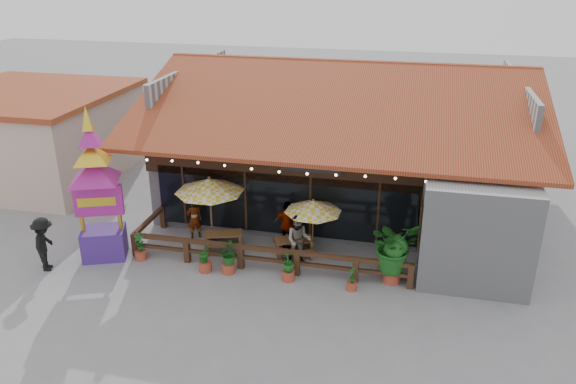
% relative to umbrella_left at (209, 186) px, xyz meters
% --- Properties ---
extents(ground, '(100.00, 100.00, 0.00)m').
position_rel_umbrella_left_xyz_m(ground, '(4.10, -1.01, -2.38)').
color(ground, gray).
rests_on(ground, ground).
extents(restaurant_building, '(15.50, 14.73, 6.09)m').
position_rel_umbrella_left_xyz_m(restaurant_building, '(4.36, 5.60, -0.18)').
color(restaurant_building, '#A7A8AC').
rests_on(restaurant_building, ground).
extents(patio_railing, '(10.00, 2.60, 0.92)m').
position_rel_umbrella_left_xyz_m(patio_railing, '(1.84, -1.28, -1.77)').
color(patio_railing, '#442618').
rests_on(patio_railing, ground).
extents(neighbor_building, '(8.40, 8.40, 4.22)m').
position_rel_umbrella_left_xyz_m(neighbor_building, '(-10.90, 4.99, -0.25)').
color(neighbor_building, beige).
rests_on(neighbor_building, ground).
extents(umbrella_left, '(3.38, 3.38, 2.73)m').
position_rel_umbrella_left_xyz_m(umbrella_left, '(0.00, 0.00, 0.00)').
color(umbrella_left, brown).
rests_on(umbrella_left, ground).
extents(umbrella_right, '(2.66, 2.66, 2.22)m').
position_rel_umbrella_left_xyz_m(umbrella_right, '(3.85, -0.01, -0.45)').
color(umbrella_right, brown).
rests_on(umbrella_right, ground).
extents(picnic_table_left, '(1.67, 1.55, 0.66)m').
position_rel_umbrella_left_xyz_m(picnic_table_left, '(0.55, -0.29, -1.94)').
color(picnic_table_left, brown).
rests_on(picnic_table_left, ground).
extents(picnic_table_right, '(1.69, 1.59, 0.66)m').
position_rel_umbrella_left_xyz_m(picnic_table_right, '(3.20, -0.18, -1.94)').
color(picnic_table_right, brown).
rests_on(picnic_table_right, ground).
extents(thai_sign_tower, '(2.87, 2.87, 6.02)m').
position_rel_umbrella_left_xyz_m(thai_sign_tower, '(-3.45, -1.81, 0.80)').
color(thai_sign_tower, '#432381').
rests_on(thai_sign_tower, ground).
extents(tropical_plant, '(2.17, 2.12, 2.27)m').
position_rel_umbrella_left_xyz_m(tropical_plant, '(6.78, -1.23, -1.09)').
color(tropical_plant, '#9C3D2A').
rests_on(tropical_plant, ground).
extents(diner_a, '(0.70, 0.63, 1.60)m').
position_rel_umbrella_left_xyz_m(diner_a, '(-0.82, 0.32, -1.58)').
color(diner_a, '#341E10').
rests_on(diner_a, ground).
extents(diner_b, '(0.96, 0.78, 1.84)m').
position_rel_umbrella_left_xyz_m(diner_b, '(3.48, -0.69, -1.47)').
color(diner_b, '#341E10').
rests_on(diner_b, ground).
extents(diner_c, '(1.17, 0.73, 1.86)m').
position_rel_umbrella_left_xyz_m(diner_c, '(2.85, 0.34, -1.45)').
color(diner_c, '#341E10').
rests_on(diner_c, ground).
extents(pedestrian, '(1.13, 1.44, 1.96)m').
position_rel_umbrella_left_xyz_m(pedestrian, '(-4.95, -3.07, -1.41)').
color(pedestrian, black).
rests_on(pedestrian, ground).
extents(planter_a, '(0.43, 0.42, 1.02)m').
position_rel_umbrella_left_xyz_m(planter_a, '(-2.11, -1.72, -1.96)').
color(planter_a, '#9C3D2A').
rests_on(planter_a, ground).
extents(planter_b, '(0.49, 0.52, 1.10)m').
position_rel_umbrella_left_xyz_m(planter_b, '(0.45, -1.98, -1.89)').
color(planter_b, '#9C3D2A').
rests_on(planter_b, ground).
extents(planter_c, '(0.88, 0.89, 1.11)m').
position_rel_umbrella_left_xyz_m(planter_c, '(1.26, -1.91, -1.76)').
color(planter_c, '#9C3D2A').
rests_on(planter_c, ground).
extents(planter_d, '(0.56, 0.56, 1.06)m').
position_rel_umbrella_left_xyz_m(planter_d, '(3.39, -1.91, -1.87)').
color(planter_d, '#9C3D2A').
rests_on(planter_d, ground).
extents(planter_e, '(0.35, 0.35, 0.85)m').
position_rel_umbrella_left_xyz_m(planter_e, '(5.54, -2.04, -2.03)').
color(planter_e, '#9C3D2A').
rests_on(planter_e, ground).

